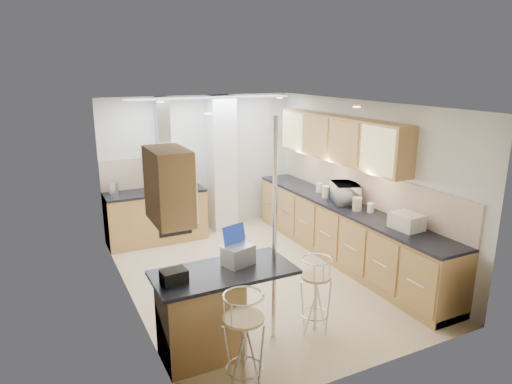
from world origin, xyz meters
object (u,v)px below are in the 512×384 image
bar_stool_near (244,342)px  bread_bin (407,221)px  bar_stool_end (316,294)px  microwave (345,193)px  laptop (238,255)px

bar_stool_near → bread_bin: 2.90m
bar_stool_end → bread_bin: bearing=-73.1°
bar_stool_end → bread_bin: (1.57, 0.25, 0.57)m
microwave → bread_bin: (-0.03, -1.36, -0.05)m
microwave → bread_bin: 1.36m
laptop → bread_bin: 2.47m
bar_stool_near → bread_bin: bread_bin is taller
microwave → bread_bin: bearing=-159.9°
laptop → bar_stool_near: (-0.27, -0.72, -0.55)m
bar_stool_near → laptop: bearing=73.8°
laptop → bread_bin: size_ratio=0.78×
bar_stool_end → microwave: bearing=-37.1°
laptop → bar_stool_near: bearing=-128.0°
laptop → bread_bin: (2.46, 0.09, -0.02)m
microwave → bar_stool_near: microwave is taller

